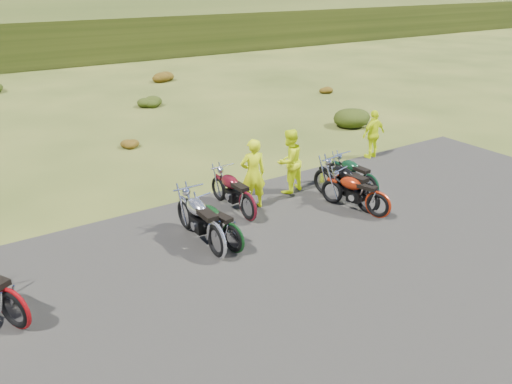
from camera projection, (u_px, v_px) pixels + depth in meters
ground at (295, 258)px, 10.73m from camera, size 300.00×300.00×0.00m
gravel_pad at (360, 306)px, 9.19m from camera, size 20.00×12.00×0.04m
shrub_4 at (128, 142)px, 17.52m from camera, size 0.77×0.77×0.45m
shrub_5 at (149, 100)px, 23.02m from camera, size 1.03×1.03×0.61m
shrub_6 at (162, 75)px, 28.51m from camera, size 1.30×1.30×0.77m
shrub_7 at (353, 114)px, 20.15m from camera, size 1.56×1.56×0.92m
shrub_8 at (323, 89)px, 25.77m from camera, size 0.77×0.77×0.45m
motorcycle_1 at (19, 329)px, 8.58m from camera, size 1.73×2.33×1.18m
motorcycle_2 at (234, 253)px, 10.93m from camera, size 1.05×2.05×1.03m
motorcycle_3 at (217, 258)px, 10.74m from camera, size 0.79×2.32×1.21m
motorcycle_4 at (248, 221)px, 12.36m from camera, size 0.75×2.11×1.10m
motorcycle_5 at (366, 214)px, 12.74m from camera, size 1.01×2.34×1.19m
motorcycle_6 at (377, 218)px, 12.50m from camera, size 1.23×2.10×1.04m
motorcycle_7 at (368, 199)px, 13.61m from camera, size 0.73×1.96×1.01m
person_middle at (253, 175)px, 12.70m from camera, size 0.75×0.58×1.85m
person_right_a at (289, 162)px, 13.67m from camera, size 1.00×0.86×1.79m
person_right_b at (373, 135)px, 16.32m from camera, size 0.95×0.42×1.60m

